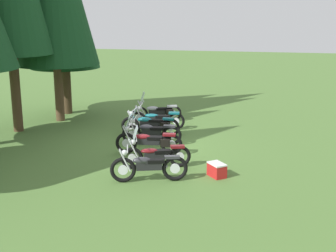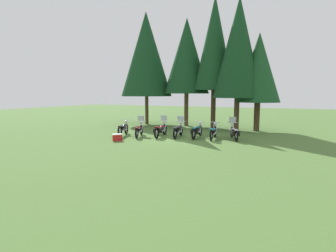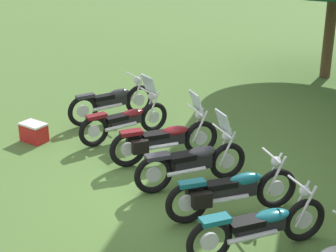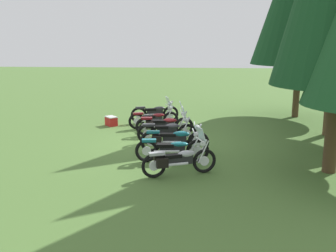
{
  "view_description": "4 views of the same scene",
  "coord_description": "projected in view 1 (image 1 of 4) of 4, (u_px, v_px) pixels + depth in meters",
  "views": [
    {
      "loc": [
        -15.81,
        -4.03,
        4.85
      ],
      "look_at": [
        0.48,
        -0.42,
        0.63
      ],
      "focal_mm": 49.39,
      "sensor_mm": 36.0,
      "label": 1
    },
    {
      "loc": [
        6.71,
        -15.99,
        2.86
      ],
      "look_at": [
        -0.71,
        0.2,
        0.7
      ],
      "focal_mm": 28.8,
      "sensor_mm": 36.0,
      "label": 2
    },
    {
      "loc": [
        8.73,
        -2.59,
        4.84
      ],
      "look_at": [
        -0.58,
        -0.17,
        0.96
      ],
      "focal_mm": 58.85,
      "sensor_mm": 36.0,
      "label": 3
    },
    {
      "loc": [
        14.13,
        1.31,
        3.76
      ],
      "look_at": [
        0.54,
        0.18,
        0.76
      ],
      "focal_mm": 42.09,
      "sensor_mm": 36.0,
      "label": 4
    }
  ],
  "objects": [
    {
      "name": "motorcycle_6",
      "position": [
        158.0,
        112.0,
        20.41
      ],
      "size": [
        1.0,
        2.09,
        1.36
      ],
      "rotation": [
        0.0,
        0.0,
        1.95
      ],
      "color": "black",
      "rests_on": "ground_plane"
    },
    {
      "name": "motorcycle_4",
      "position": [
        151.0,
        124.0,
        18.15
      ],
      "size": [
        0.63,
        2.35,
        1.02
      ],
      "rotation": [
        0.0,
        0.0,
        1.63
      ],
      "color": "black",
      "rests_on": "ground_plane"
    },
    {
      "name": "motorcycle_3",
      "position": [
        151.0,
        132.0,
        16.97
      ],
      "size": [
        0.74,
        2.21,
        1.38
      ],
      "rotation": [
        0.0,
        0.0,
        1.7
      ],
      "color": "black",
      "rests_on": "ground_plane"
    },
    {
      "name": "motorcycle_2",
      "position": [
        149.0,
        141.0,
        15.82
      ],
      "size": [
        0.79,
        2.32,
        1.38
      ],
      "rotation": [
        0.0,
        0.0,
        1.69
      ],
      "color": "black",
      "rests_on": "ground_plane"
    },
    {
      "name": "picnic_cooler",
      "position": [
        217.0,
        170.0,
        13.75
      ],
      "size": [
        0.67,
        0.65,
        0.42
      ],
      "color": "red",
      "rests_on": "ground_plane"
    },
    {
      "name": "ground_plane",
      "position": [
        154.0,
        145.0,
        17.0
      ],
      "size": [
        80.0,
        80.0,
        0.0
      ],
      "primitive_type": "plane",
      "color": "#4C7033"
    },
    {
      "name": "motorcycle_0",
      "position": [
        148.0,
        166.0,
        13.3
      ],
      "size": [
        0.93,
        2.18,
        1.03
      ],
      "rotation": [
        0.0,
        0.0,
        1.87
      ],
      "color": "black",
      "rests_on": "ground_plane"
    },
    {
      "name": "pine_tree_4",
      "position": [
        62.0,
        12.0,
        21.09
      ],
      "size": [
        3.25,
        3.25,
        7.32
      ],
      "color": "#42301E",
      "rests_on": "ground_plane"
    },
    {
      "name": "motorcycle_1",
      "position": [
        155.0,
        154.0,
        14.46
      ],
      "size": [
        0.92,
        2.13,
        1.36
      ],
      "rotation": [
        0.0,
        0.0,
        1.9
      ],
      "color": "black",
      "rests_on": "ground_plane"
    },
    {
      "name": "motorcycle_5",
      "position": [
        157.0,
        119.0,
        19.18
      ],
      "size": [
        0.64,
        2.32,
        1.02
      ],
      "rotation": [
        0.0,
        0.0,
        1.68
      ],
      "color": "black",
      "rests_on": "ground_plane"
    }
  ]
}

